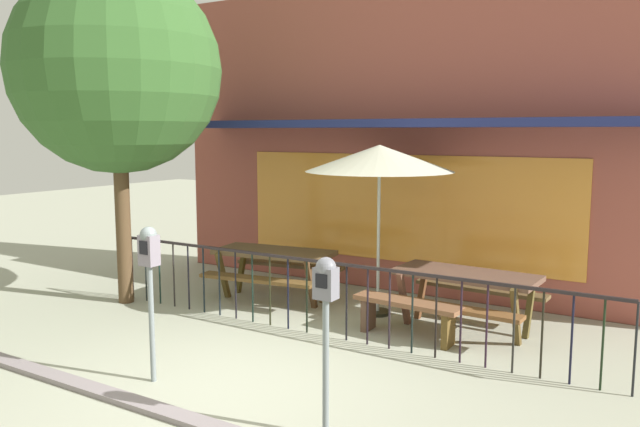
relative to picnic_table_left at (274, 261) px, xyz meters
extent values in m
plane|color=#A3A690|center=(1.41, -2.85, -0.61)|extent=(40.00, 40.00, 0.00)
cube|color=brown|center=(1.41, 1.71, -0.61)|extent=(8.62, 0.54, 0.01)
cube|color=#9F4D40|center=(1.41, 1.71, 1.84)|extent=(8.62, 0.50, 4.90)
cube|color=orange|center=(1.41, 1.45, 0.74)|extent=(5.60, 0.02, 1.70)
cube|color=navy|center=(1.41, 0.99, 2.07)|extent=(7.33, 0.93, 0.12)
cube|color=black|center=(1.41, -1.06, 0.34)|extent=(7.24, 0.04, 0.04)
cylinder|color=black|center=(-2.21, -1.06, -0.14)|extent=(0.02, 0.02, 0.95)
cylinder|color=black|center=(-1.92, -1.06, -0.14)|extent=(0.02, 0.02, 0.95)
cylinder|color=black|center=(-1.63, -1.06, -0.14)|extent=(0.02, 0.02, 0.95)
cylinder|color=black|center=(-1.34, -1.06, -0.14)|extent=(0.02, 0.02, 0.95)
cylinder|color=black|center=(-1.05, -1.06, -0.14)|extent=(0.02, 0.02, 0.95)
cylinder|color=black|center=(-0.76, -1.06, -0.14)|extent=(0.02, 0.02, 0.95)
cylinder|color=black|center=(-0.47, -1.06, -0.14)|extent=(0.02, 0.02, 0.95)
cylinder|color=black|center=(-0.18, -1.06, -0.14)|extent=(0.02, 0.02, 0.95)
cylinder|color=black|center=(0.11, -1.06, -0.14)|extent=(0.02, 0.02, 0.95)
cylinder|color=black|center=(0.40, -1.06, -0.14)|extent=(0.02, 0.02, 0.95)
cylinder|color=black|center=(0.69, -1.06, -0.14)|extent=(0.02, 0.02, 0.95)
cylinder|color=black|center=(0.98, -1.06, -0.14)|extent=(0.02, 0.02, 0.95)
cylinder|color=black|center=(1.27, -1.06, -0.14)|extent=(0.02, 0.02, 0.95)
cylinder|color=black|center=(1.56, -1.06, -0.14)|extent=(0.02, 0.02, 0.95)
cylinder|color=black|center=(1.85, -1.06, -0.14)|extent=(0.02, 0.02, 0.95)
cylinder|color=black|center=(2.14, -1.06, -0.14)|extent=(0.02, 0.02, 0.95)
cylinder|color=black|center=(2.43, -1.06, -0.14)|extent=(0.02, 0.02, 0.95)
cylinder|color=black|center=(2.72, -1.06, -0.14)|extent=(0.02, 0.02, 0.95)
cylinder|color=black|center=(3.01, -1.06, -0.14)|extent=(0.02, 0.02, 0.95)
cylinder|color=black|center=(3.30, -1.06, -0.14)|extent=(0.02, 0.02, 0.95)
cylinder|color=black|center=(3.59, -1.06, -0.14)|extent=(0.02, 0.02, 0.95)
cylinder|color=black|center=(3.88, -1.06, -0.14)|extent=(0.02, 0.02, 0.95)
cylinder|color=black|center=(4.17, -1.06, -0.14)|extent=(0.02, 0.02, 0.95)
cylinder|color=black|center=(4.46, -1.06, -0.14)|extent=(0.02, 0.02, 0.95)
cylinder|color=black|center=(4.75, -1.06, -0.14)|extent=(0.02, 0.02, 0.95)
cylinder|color=black|center=(5.03, -1.06, -0.14)|extent=(0.02, 0.02, 0.95)
cube|color=brown|center=(0.00, 0.00, 0.13)|extent=(1.89, 1.00, 0.07)
cube|color=brown|center=(0.08, -0.54, -0.17)|extent=(1.82, 0.50, 0.05)
cube|color=brown|center=(-0.08, 0.54, -0.17)|extent=(1.82, 0.50, 0.05)
cube|color=brown|center=(-0.69, -0.38, -0.24)|extent=(0.12, 0.36, 0.78)
cube|color=#50441A|center=(-0.77, 0.18, -0.24)|extent=(0.12, 0.36, 0.78)
cube|color=#4D331E|center=(0.77, -0.18, -0.24)|extent=(0.12, 0.36, 0.78)
cube|color=brown|center=(0.69, 0.38, -0.24)|extent=(0.12, 0.36, 0.78)
cube|color=brown|center=(2.98, 0.06, 0.13)|extent=(1.84, 0.85, 0.07)
cube|color=brown|center=(2.95, -0.49, -0.17)|extent=(1.81, 0.35, 0.05)
cube|color=brown|center=(3.00, 0.61, -0.17)|extent=(1.81, 0.35, 0.05)
cube|color=brown|center=(2.22, -0.18, -0.24)|extent=(0.09, 0.35, 0.78)
cube|color=brown|center=(2.25, 0.38, -0.24)|extent=(0.09, 0.35, 0.78)
cube|color=#52401E|center=(3.70, -0.26, -0.24)|extent=(0.09, 0.35, 0.78)
cube|color=#504420|center=(3.73, 0.30, -0.24)|extent=(0.09, 0.35, 0.78)
cylinder|color=black|center=(1.68, 0.15, -0.59)|extent=(0.36, 0.36, 0.05)
cylinder|color=#ADB4AD|center=(1.68, 0.15, 0.55)|extent=(0.04, 0.04, 2.33)
cone|color=beige|center=(1.68, 0.15, 1.59)|extent=(2.05, 2.05, 0.36)
cube|color=brown|center=(2.45, -0.60, -0.16)|extent=(1.42, 0.43, 0.06)
cube|color=brown|center=(1.89, -0.55, -0.39)|extent=(0.08, 0.29, 0.45)
cube|color=brown|center=(3.01, -0.64, -0.39)|extent=(0.08, 0.29, 0.45)
cylinder|color=slate|center=(2.89, -3.30, -0.01)|extent=(0.06, 0.06, 1.19)
cube|color=slate|center=(2.89, -3.30, 0.72)|extent=(0.18, 0.14, 0.27)
sphere|color=slate|center=(2.89, -3.30, 0.85)|extent=(0.17, 0.17, 0.17)
cube|color=black|center=(2.89, -3.37, 0.75)|extent=(0.11, 0.01, 0.12)
cylinder|color=slate|center=(0.76, -3.22, 0.00)|extent=(0.06, 0.06, 1.22)
cube|color=slate|center=(0.76, -3.22, 0.77)|extent=(0.18, 0.14, 0.31)
sphere|color=slate|center=(0.76, -3.22, 0.92)|extent=(0.17, 0.17, 0.17)
cube|color=black|center=(0.76, -3.30, 0.80)|extent=(0.11, 0.01, 0.14)
cylinder|color=#4E3823|center=(-1.85, -1.27, 0.70)|extent=(0.22, 0.22, 2.62)
sphere|color=#325B27|center=(-1.85, -1.27, 2.84)|extent=(3.01, 3.01, 3.01)
cube|color=gray|center=(1.41, -3.73, -0.61)|extent=(12.07, 0.20, 0.11)
camera|label=1|loc=(5.47, -7.62, 1.96)|focal=35.20mm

